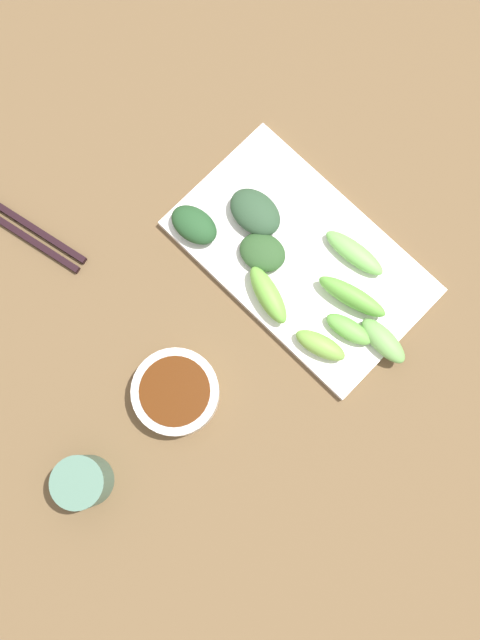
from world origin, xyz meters
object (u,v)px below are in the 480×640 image
object	(u,v)px
sauce_bowl	(176,392)
serving_plate	(301,257)
tea_cup	(83,482)
chopsticks	(7,218)

from	to	relation	value
sauce_bowl	serving_plate	size ratio (longest dim) A/B	0.33
serving_plate	tea_cup	xyz separation A→B (m)	(-0.37, -0.01, 0.03)
sauce_bowl	chopsticks	distance (m)	0.31
serving_plate	tea_cup	size ratio (longest dim) A/B	4.89
sauce_bowl	tea_cup	bearing A→B (deg)	179.59
sauce_bowl	serving_plate	world-z (taller)	sauce_bowl
chopsticks	tea_cup	world-z (taller)	tea_cup
sauce_bowl	chopsticks	bearing A→B (deg)	89.24
chopsticks	serving_plate	bearing A→B (deg)	-65.22
tea_cup	serving_plate	bearing A→B (deg)	1.50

